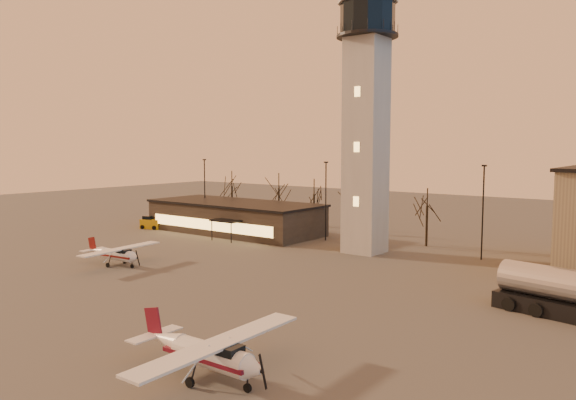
{
  "coord_description": "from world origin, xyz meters",
  "views": [
    {
      "loc": [
        31.54,
        -25.52,
        12.14
      ],
      "look_at": [
        2.01,
        13.0,
        7.44
      ],
      "focal_mm": 35.0,
      "sensor_mm": 36.0,
      "label": 1
    }
  ],
  "objects_px": {
    "terminal": "(235,217)",
    "service_cart": "(151,224)",
    "control_tower": "(366,108)",
    "cessna_rear": "(119,257)",
    "fuel_truck": "(564,298)",
    "cessna_front": "(214,361)"
  },
  "relations": [
    {
      "from": "terminal",
      "to": "service_cart",
      "type": "height_order",
      "value": "terminal"
    },
    {
      "from": "cessna_rear",
      "to": "fuel_truck",
      "type": "xyz_separation_m",
      "value": [
        39.55,
        8.78,
        0.48
      ]
    },
    {
      "from": "control_tower",
      "to": "cessna_rear",
      "type": "xyz_separation_m",
      "value": [
        -16.14,
        -21.55,
        -15.41
      ]
    },
    {
      "from": "terminal",
      "to": "service_cart",
      "type": "relative_size",
      "value": 7.58
    },
    {
      "from": "terminal",
      "to": "fuel_truck",
      "type": "xyz_separation_m",
      "value": [
        45.4,
        -14.75,
        -0.77
      ]
    },
    {
      "from": "cessna_front",
      "to": "control_tower",
      "type": "bearing_deg",
      "value": 106.85
    },
    {
      "from": "control_tower",
      "to": "fuel_truck",
      "type": "relative_size",
      "value": 3.32
    },
    {
      "from": "terminal",
      "to": "cessna_front",
      "type": "height_order",
      "value": "terminal"
    },
    {
      "from": "fuel_truck",
      "to": "service_cart",
      "type": "xyz_separation_m",
      "value": [
        -57.46,
        9.75,
        -0.67
      ]
    },
    {
      "from": "cessna_rear",
      "to": "terminal",
      "type": "bearing_deg",
      "value": 98.16
    },
    {
      "from": "service_cart",
      "to": "terminal",
      "type": "bearing_deg",
      "value": 4.63
    },
    {
      "from": "terminal",
      "to": "cessna_front",
      "type": "bearing_deg",
      "value": -48.33
    },
    {
      "from": "terminal",
      "to": "control_tower",
      "type": "bearing_deg",
      "value": -5.15
    },
    {
      "from": "control_tower",
      "to": "terminal",
      "type": "height_order",
      "value": "control_tower"
    },
    {
      "from": "terminal",
      "to": "fuel_truck",
      "type": "height_order",
      "value": "terminal"
    },
    {
      "from": "terminal",
      "to": "cessna_rear",
      "type": "relative_size",
      "value": 2.61
    },
    {
      "from": "control_tower",
      "to": "cessna_rear",
      "type": "bearing_deg",
      "value": -126.85
    },
    {
      "from": "service_cart",
      "to": "cessna_front",
      "type": "bearing_deg",
      "value": -53.48
    },
    {
      "from": "fuel_truck",
      "to": "service_cart",
      "type": "distance_m",
      "value": 58.29
    },
    {
      "from": "terminal",
      "to": "cessna_rear",
      "type": "height_order",
      "value": "terminal"
    },
    {
      "from": "cessna_rear",
      "to": "service_cart",
      "type": "distance_m",
      "value": 25.77
    },
    {
      "from": "cessna_front",
      "to": "service_cart",
      "type": "distance_m",
      "value": 56.02
    }
  ]
}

